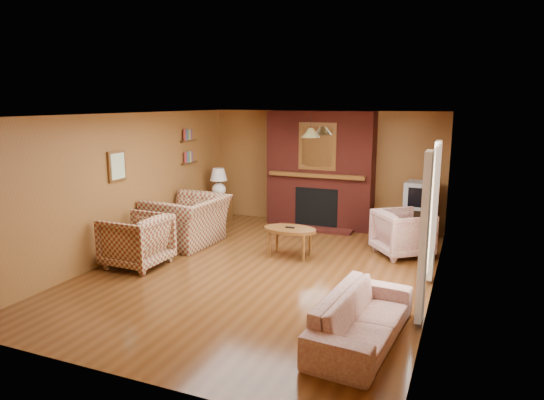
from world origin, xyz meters
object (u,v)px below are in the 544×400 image
at_px(coffee_table, 290,232).
at_px(crt_tv, 421,195).
at_px(side_table, 219,209).
at_px(tv_stand, 419,223).
at_px(table_lamp, 219,181).
at_px(plaid_loveseat, 188,221).
at_px(plaid_armchair, 137,241).
at_px(floral_sofa, 362,318).
at_px(floral_armchair, 403,233).
at_px(fireplace, 320,171).

distance_m(coffee_table, crt_tv, 2.79).
relative_size(side_table, tv_stand, 0.97).
bearing_deg(table_lamp, tv_stand, 4.82).
distance_m(plaid_loveseat, coffee_table, 2.00).
relative_size(plaid_armchair, table_lamp, 1.49).
bearing_deg(tv_stand, side_table, -171.97).
bearing_deg(table_lamp, floral_sofa, -45.77).
relative_size(coffee_table, tv_stand, 1.53).
bearing_deg(floral_armchair, fireplace, 16.78).
bearing_deg(floral_sofa, floral_armchair, 5.31).
xyz_separation_m(side_table, tv_stand, (4.15, 0.35, 0.01)).
relative_size(floral_sofa, crt_tv, 3.05).
height_order(plaid_loveseat, crt_tv, crt_tv).
xyz_separation_m(plaid_loveseat, coffee_table, (2.00, 0.00, 0.00)).
distance_m(floral_armchair, table_lamp, 4.11).
distance_m(fireplace, floral_sofa, 5.10).
xyz_separation_m(table_lamp, crt_tv, (4.15, 0.34, -0.07)).
bearing_deg(coffee_table, tv_stand, 46.58).
height_order(plaid_armchair, side_table, plaid_armchair).
xyz_separation_m(plaid_armchair, coffee_table, (2.10, 1.35, 0.03)).
bearing_deg(fireplace, floral_sofa, -67.75).
distance_m(fireplace, crt_tv, 2.09).
bearing_deg(plaid_loveseat, floral_sofa, 59.24).
xyz_separation_m(plaid_armchair, crt_tv, (4.00, 3.36, 0.43)).
height_order(fireplace, plaid_loveseat, fireplace).
bearing_deg(plaid_armchair, plaid_loveseat, 177.31).
distance_m(plaid_armchair, crt_tv, 5.24).
height_order(plaid_armchair, coffee_table, plaid_armchair).
xyz_separation_m(floral_armchair, side_table, (-4.00, 0.83, -0.10)).
xyz_separation_m(plaid_armchair, tv_stand, (4.00, 3.36, -0.12)).
bearing_deg(plaid_armchair, coffee_table, 124.35).
bearing_deg(fireplace, coffee_table, -86.10).
relative_size(floral_sofa, tv_stand, 3.10).
distance_m(side_table, crt_tv, 4.20).
relative_size(floral_armchair, table_lamp, 1.40).
bearing_deg(side_table, plaid_armchair, -87.15).
bearing_deg(tv_stand, floral_armchair, -94.25).
height_order(coffee_table, table_lamp, table_lamp).
xyz_separation_m(plaid_loveseat, floral_sofa, (3.75, -2.45, -0.17)).
distance_m(plaid_loveseat, floral_armchair, 3.84).
height_order(side_table, tv_stand, tv_stand).
xyz_separation_m(coffee_table, tv_stand, (1.90, 2.01, -0.15)).
bearing_deg(floral_sofa, coffee_table, 40.77).
height_order(fireplace, plaid_armchair, fireplace).
bearing_deg(floral_armchair, table_lamp, 40.82).
bearing_deg(coffee_table, table_lamp, 143.60).
xyz_separation_m(floral_sofa, tv_stand, (0.15, 4.46, 0.03)).
bearing_deg(crt_tv, tv_stand, 90.00).
xyz_separation_m(plaid_armchair, table_lamp, (-0.15, 3.01, 0.50)).
height_order(floral_armchair, side_table, floral_armchair).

